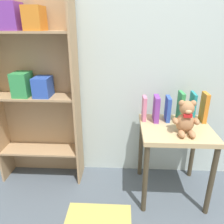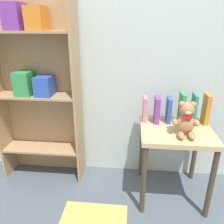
% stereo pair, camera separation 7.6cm
% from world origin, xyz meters
% --- Properties ---
extents(wall_back, '(4.80, 0.06, 2.50)m').
position_xyz_m(wall_back, '(0.00, 1.27, 1.25)').
color(wall_back, silver).
rests_on(wall_back, ground_plane).
extents(bookshelf_side, '(0.73, 0.24, 1.60)m').
position_xyz_m(bookshelf_side, '(-0.87, 1.13, 0.90)').
color(bookshelf_side, tan).
rests_on(bookshelf_side, ground_plane).
extents(display_table, '(0.54, 0.52, 0.62)m').
position_xyz_m(display_table, '(0.30, 0.93, 0.52)').
color(display_table, tan).
rests_on(display_table, ground_plane).
extents(teddy_bear, '(0.19, 0.17, 0.25)m').
position_xyz_m(teddy_bear, '(0.33, 0.84, 0.74)').
color(teddy_bear, '#A8754C').
rests_on(teddy_bear, display_table).
extents(book_standing_pink, '(0.03, 0.11, 0.20)m').
position_xyz_m(book_standing_pink, '(0.05, 1.07, 0.72)').
color(book_standing_pink, '#D17093').
rests_on(book_standing_pink, display_table).
extents(book_standing_purple, '(0.04, 0.14, 0.21)m').
position_xyz_m(book_standing_purple, '(0.15, 1.05, 0.73)').
color(book_standing_purple, purple).
rests_on(book_standing_purple, display_table).
extents(book_standing_blue, '(0.03, 0.13, 0.20)m').
position_xyz_m(book_standing_blue, '(0.25, 1.07, 0.72)').
color(book_standing_blue, '#2D51B7').
rests_on(book_standing_blue, display_table).
extents(book_standing_green, '(0.03, 0.13, 0.25)m').
position_xyz_m(book_standing_green, '(0.34, 1.05, 0.75)').
color(book_standing_green, '#33934C').
rests_on(book_standing_green, display_table).
extents(book_standing_teal, '(0.03, 0.14, 0.24)m').
position_xyz_m(book_standing_teal, '(0.44, 1.06, 0.74)').
color(book_standing_teal, teal).
rests_on(book_standing_teal, display_table).
extents(book_standing_orange, '(0.03, 0.12, 0.24)m').
position_xyz_m(book_standing_orange, '(0.54, 1.06, 0.74)').
color(book_standing_orange, orange).
rests_on(book_standing_orange, display_table).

